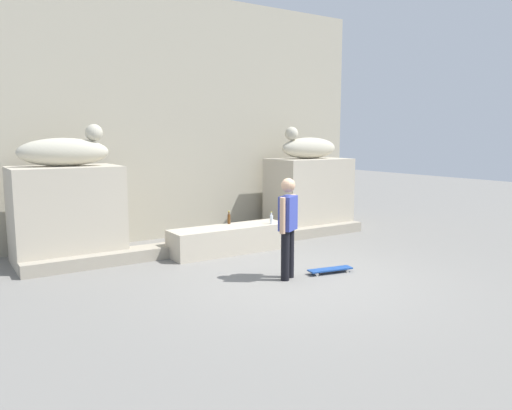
{
  "coord_description": "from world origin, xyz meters",
  "views": [
    {
      "loc": [
        -4.9,
        -6.24,
        2.34
      ],
      "look_at": [
        -0.06,
        1.21,
        1.1
      ],
      "focal_mm": 34.67,
      "sensor_mm": 36.0,
      "label": 1
    }
  ],
  "objects_px": {
    "skater": "(288,224)",
    "bottle_clear": "(271,219)",
    "skateboard": "(330,269)",
    "statue_reclining_right": "(308,147)",
    "statue_reclining_left": "(66,151)",
    "bottle_brown": "(229,219)"
  },
  "relations": [
    {
      "from": "skateboard",
      "to": "statue_reclining_left",
      "type": "bearing_deg",
      "value": -33.01
    },
    {
      "from": "skater",
      "to": "statue_reclining_right",
      "type": "bearing_deg",
      "value": -163.88
    },
    {
      "from": "skateboard",
      "to": "bottle_brown",
      "type": "xyz_separation_m",
      "value": [
        -0.53,
        2.56,
        0.58
      ]
    },
    {
      "from": "skateboard",
      "to": "bottle_brown",
      "type": "distance_m",
      "value": 2.68
    },
    {
      "from": "statue_reclining_right",
      "to": "bottle_clear",
      "type": "relative_size",
      "value": 6.27
    },
    {
      "from": "statue_reclining_right",
      "to": "skateboard",
      "type": "bearing_deg",
      "value": 57.12
    },
    {
      "from": "skater",
      "to": "bottle_clear",
      "type": "distance_m",
      "value": 2.2
    },
    {
      "from": "statue_reclining_left",
      "to": "statue_reclining_right",
      "type": "height_order",
      "value": "same"
    },
    {
      "from": "bottle_brown",
      "to": "bottle_clear",
      "type": "bearing_deg",
      "value": -34.46
    },
    {
      "from": "statue_reclining_right",
      "to": "skater",
      "type": "xyz_separation_m",
      "value": [
        -3.0,
        -3.21,
        -1.15
      ]
    },
    {
      "from": "bottle_clear",
      "to": "bottle_brown",
      "type": "height_order",
      "value": "bottle_brown"
    },
    {
      "from": "bottle_clear",
      "to": "statue_reclining_right",
      "type": "bearing_deg",
      "value": 32.78
    },
    {
      "from": "skater",
      "to": "skateboard",
      "type": "bearing_deg",
      "value": 140.04
    },
    {
      "from": "statue_reclining_left",
      "to": "skateboard",
      "type": "bearing_deg",
      "value": -34.83
    },
    {
      "from": "skater",
      "to": "bottle_clear",
      "type": "bearing_deg",
      "value": -148.57
    },
    {
      "from": "skateboard",
      "to": "bottle_clear",
      "type": "xyz_separation_m",
      "value": [
        0.2,
        2.06,
        0.57
      ]
    },
    {
      "from": "statue_reclining_right",
      "to": "bottle_brown",
      "type": "bearing_deg",
      "value": 16.21
    },
    {
      "from": "statue_reclining_right",
      "to": "bottle_brown",
      "type": "height_order",
      "value": "statue_reclining_right"
    },
    {
      "from": "skateboard",
      "to": "bottle_clear",
      "type": "height_order",
      "value": "bottle_clear"
    },
    {
      "from": "statue_reclining_left",
      "to": "skateboard",
      "type": "xyz_separation_m",
      "value": [
        3.54,
        -3.33,
        -2.01
      ]
    },
    {
      "from": "skateboard",
      "to": "bottle_brown",
      "type": "bearing_deg",
      "value": -68.04
    },
    {
      "from": "statue_reclining_right",
      "to": "bottle_clear",
      "type": "xyz_separation_m",
      "value": [
        -1.98,
        -1.27,
        -1.44
      ]
    }
  ]
}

